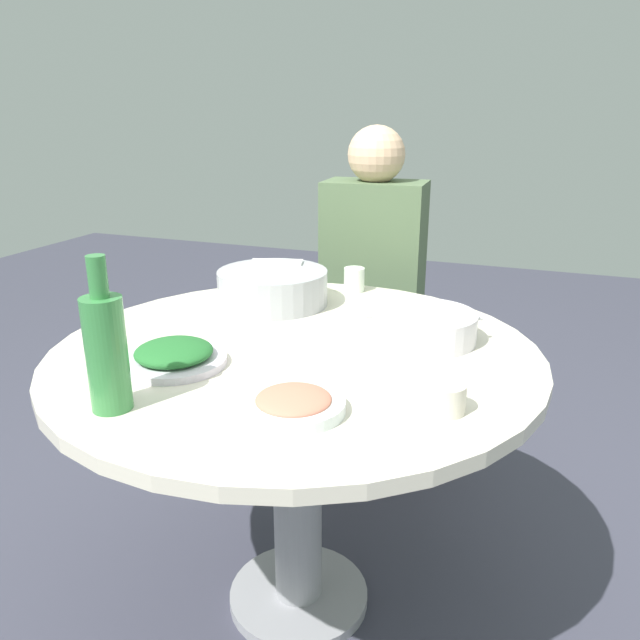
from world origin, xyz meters
name	(u,v)px	position (x,y,z in m)	size (l,w,h in m)	color
ground	(299,599)	(0.00, 0.00, 0.00)	(8.00, 8.00, 0.00)	#3C3C4B
round_dining_table	(296,401)	(0.00, 0.00, 0.59)	(1.13, 1.13, 0.73)	#99999E
rice_bowl	(273,287)	(-0.29, -0.19, 0.78)	(0.31, 0.31, 0.11)	#B2B5BA
soup_bowl	(424,327)	(-0.15, 0.27, 0.76)	(0.25, 0.26, 0.07)	white
dish_shrimp	(294,403)	(0.30, 0.12, 0.75)	(0.19, 0.19, 0.04)	white
dish_greens	(174,356)	(0.18, -0.21, 0.75)	(0.23, 0.23, 0.05)	silver
green_bottle	(106,350)	(0.40, -0.20, 0.85)	(0.07, 0.07, 0.29)	#3A8644
tea_cup_near	(445,398)	(0.20, 0.38, 0.76)	(0.08, 0.08, 0.06)	beige
tea_cup_far	(354,280)	(-0.50, -0.02, 0.77)	(0.06, 0.06, 0.07)	white
stool_for_diner_left	(369,399)	(-0.80, -0.04, 0.22)	(0.35, 0.35, 0.45)	brown
diner_left	(373,258)	(-0.80, -0.04, 0.76)	(0.36, 0.35, 0.76)	#2D333D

